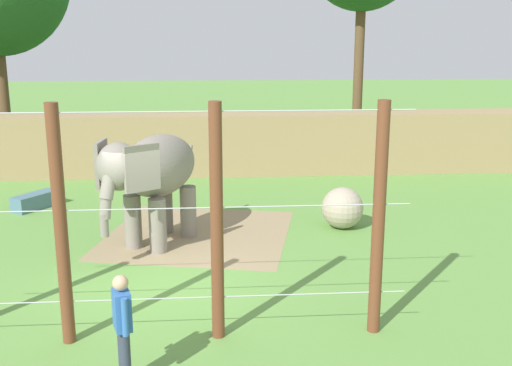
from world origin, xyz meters
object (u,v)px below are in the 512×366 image
enrichment_ball (342,208)px  feed_trough (35,201)px  zookeeper (123,326)px  elephant (153,173)px

enrichment_ball → feed_trough: (-8.47, 2.49, -0.32)m
enrichment_ball → zookeeper: bearing=-123.5°
elephant → feed_trough: (-3.75, 3.46, -1.55)m
enrichment_ball → feed_trough: 8.83m
enrichment_ball → zookeeper: zookeeper is taller
enrichment_ball → feed_trough: bearing=163.6°
zookeeper → feed_trough: (-3.85, 9.48, -0.71)m
zookeeper → feed_trough: 10.25m
zookeeper → elephant: bearing=91.0°
elephant → zookeeper: elephant is taller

